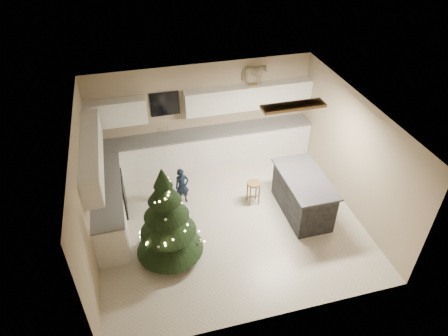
{
  "coord_description": "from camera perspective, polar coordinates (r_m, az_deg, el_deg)",
  "views": [
    {
      "loc": [
        -1.71,
        -6.14,
        6.12
      ],
      "look_at": [
        0.0,
        0.35,
        1.15
      ],
      "focal_mm": 32.0,
      "sensor_mm": 36.0,
      "label": 1
    }
  ],
  "objects": [
    {
      "name": "ground_plane",
      "position": [
        8.84,
        0.58,
        -7.32
      ],
      "size": [
        5.5,
        5.5,
        0.0
      ],
      "primitive_type": "plane",
      "color": "beige"
    },
    {
      "name": "room_shell",
      "position": [
        7.73,
        0.82,
        2.11
      ],
      "size": [
        5.52,
        5.02,
        2.61
      ],
      "color": "tan",
      "rests_on": "ground_plane"
    },
    {
      "name": "cabinetry",
      "position": [
        9.49,
        -7.34,
        1.78
      ],
      "size": [
        5.5,
        3.2,
        2.0
      ],
      "color": "white",
      "rests_on": "ground_plane"
    },
    {
      "name": "island",
      "position": [
        8.88,
        11.18,
        -3.73
      ],
      "size": [
        0.9,
        1.7,
        0.95
      ],
      "color": "black",
      "rests_on": "ground_plane"
    },
    {
      "name": "bar_stool",
      "position": [
        8.99,
        4.23,
        -2.83
      ],
      "size": [
        0.3,
        0.3,
        0.57
      ],
      "rotation": [
        0.0,
        0.0,
        0.26
      ],
      "color": "brown",
      "rests_on": "ground_plane"
    },
    {
      "name": "christmas_tree",
      "position": [
        7.57,
        -8.08,
        -7.76
      ],
      "size": [
        1.34,
        1.3,
        2.15
      ],
      "rotation": [
        0.0,
        0.0,
        -0.35
      ],
      "color": "#3F2816",
      "rests_on": "ground_plane"
    },
    {
      "name": "toddler",
      "position": [
        9.03,
        -6.01,
        -2.61
      ],
      "size": [
        0.36,
        0.27,
        0.9
      ],
      "primitive_type": "imported",
      "rotation": [
        0.0,
        0.0,
        0.16
      ],
      "color": "black",
      "rests_on": "ground_plane"
    },
    {
      "name": "rocking_horse",
      "position": [
        9.75,
        4.24,
        13.28
      ],
      "size": [
        0.69,
        0.51,
        0.55
      ],
      "rotation": [
        0.0,
        0.0,
        1.17
      ],
      "color": "brown",
      "rests_on": "cabinetry"
    }
  ]
}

